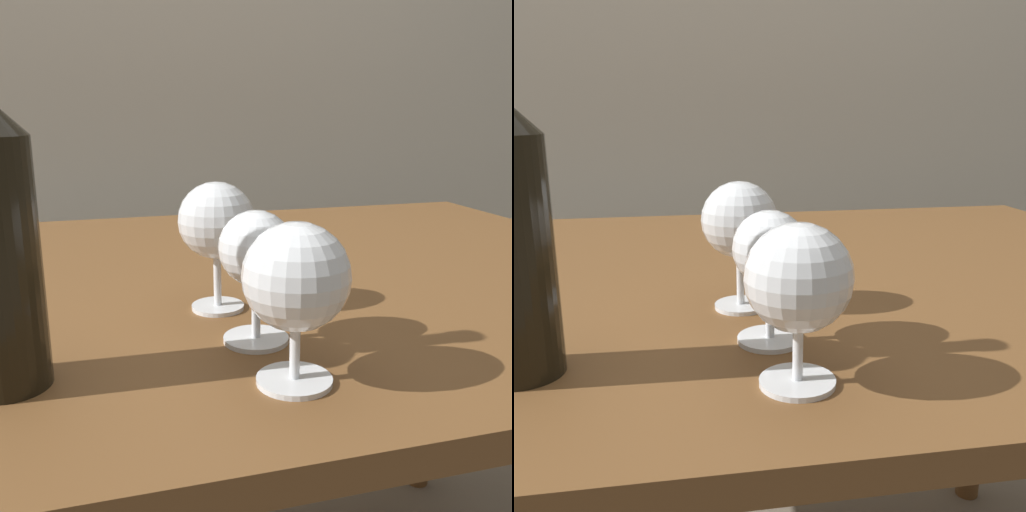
# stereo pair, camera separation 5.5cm
# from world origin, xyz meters

# --- Properties ---
(dining_table) EXTENTS (1.46, 0.91, 0.74)m
(dining_table) POSITION_xyz_m (0.00, 0.00, 0.66)
(dining_table) COLOR brown
(dining_table) RESTS_ON ground_plane
(wine_glass_rose) EXTENTS (0.09, 0.09, 0.14)m
(wine_glass_rose) POSITION_xyz_m (0.05, -0.34, 0.84)
(wine_glass_rose) COLOR white
(wine_glass_rose) RESTS_ON dining_table
(wine_glass_pinot) EXTENTS (0.07, 0.07, 0.13)m
(wine_glass_pinot) POSITION_xyz_m (0.04, -0.25, 0.84)
(wine_glass_pinot) COLOR white
(wine_glass_pinot) RESTS_ON dining_table
(wine_glass_amber) EXTENTS (0.09, 0.09, 0.15)m
(wine_glass_amber) POSITION_xyz_m (0.02, -0.15, 0.84)
(wine_glass_amber) COLOR white
(wine_glass_amber) RESTS_ON dining_table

